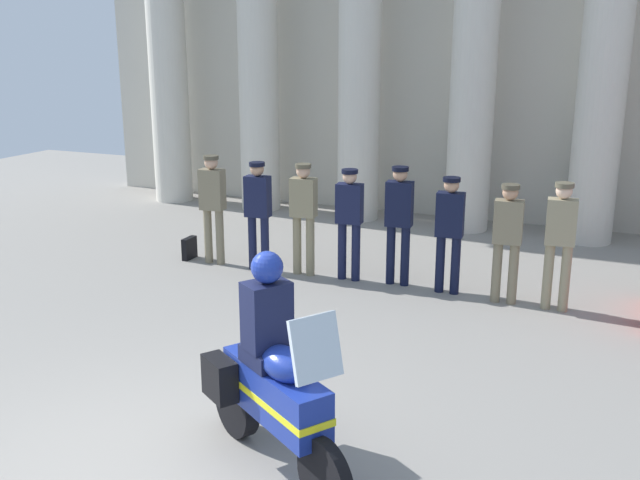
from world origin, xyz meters
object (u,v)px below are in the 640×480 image
at_px(officer_in_row_4, 399,216).
at_px(briefcase_on_ground, 189,248).
at_px(officer_in_row_2, 303,210).
at_px(officer_in_row_6, 507,234).
at_px(motorcycle_with_rider, 271,382).
at_px(officer_in_row_3, 349,215).
at_px(officer_in_row_5, 450,226).
at_px(officer_in_row_1, 258,207).
at_px(officer_in_row_0, 213,201).
at_px(officer_in_row_7, 560,236).

height_order(officer_in_row_4, briefcase_on_ground, officer_in_row_4).
distance_m(officer_in_row_2, officer_in_row_6, 3.04).
xyz_separation_m(officer_in_row_2, officer_in_row_4, (1.46, 0.12, 0.02)).
xyz_separation_m(officer_in_row_4, motorcycle_with_rider, (0.49, -5.01, -0.24)).
relative_size(officer_in_row_3, officer_in_row_5, 1.00).
bearing_deg(officer_in_row_4, officer_in_row_1, -0.71).
bearing_deg(officer_in_row_3, officer_in_row_6, 172.37).
distance_m(officer_in_row_5, officer_in_row_6, 0.82).
height_order(officer_in_row_1, officer_in_row_6, officer_in_row_1).
distance_m(officer_in_row_6, motorcycle_with_rider, 4.97).
xyz_separation_m(officer_in_row_0, officer_in_row_3, (2.28, 0.09, -0.04)).
height_order(officer_in_row_1, officer_in_row_5, officer_in_row_1).
bearing_deg(briefcase_on_ground, officer_in_row_0, -5.33).
height_order(officer_in_row_3, officer_in_row_4, officer_in_row_4).
bearing_deg(briefcase_on_ground, officer_in_row_6, -0.56).
bearing_deg(officer_in_row_7, briefcase_on_ground, -5.88).
relative_size(officer_in_row_5, officer_in_row_6, 1.01).
height_order(officer_in_row_5, officer_in_row_6, officer_in_row_5).
bearing_deg(officer_in_row_2, motorcycle_with_rider, 106.47).
distance_m(officer_in_row_0, officer_in_row_3, 2.28).
bearing_deg(officer_in_row_2, officer_in_row_0, -3.62).
relative_size(officer_in_row_3, briefcase_on_ground, 4.66).
relative_size(officer_in_row_2, officer_in_row_5, 1.03).
bearing_deg(officer_in_row_3, officer_in_row_0, -3.03).
distance_m(officer_in_row_1, officer_in_row_2, 0.75).
xyz_separation_m(officer_in_row_3, briefcase_on_ground, (-2.79, -0.04, -0.81)).
distance_m(officer_in_row_0, officer_in_row_4, 3.03).
distance_m(officer_in_row_2, officer_in_row_4, 1.47).
bearing_deg(briefcase_on_ground, officer_in_row_4, 1.94).
bearing_deg(briefcase_on_ground, officer_in_row_1, -2.50).
bearing_deg(officer_in_row_2, officer_in_row_1, -0.98).
xyz_separation_m(officer_in_row_3, motorcycle_with_rider, (1.23, -4.94, -0.20)).
distance_m(officer_in_row_6, briefcase_on_ground, 5.17).
distance_m(officer_in_row_1, officer_in_row_4, 2.21).
bearing_deg(motorcycle_with_rider, officer_in_row_1, 152.27).
relative_size(officer_in_row_1, officer_in_row_7, 0.98).
bearing_deg(briefcase_on_ground, officer_in_row_7, -0.57).
bearing_deg(officer_in_row_6, officer_in_row_4, -11.47).
relative_size(officer_in_row_1, officer_in_row_5, 1.02).
height_order(motorcycle_with_rider, briefcase_on_ground, motorcycle_with_rider).
distance_m(officer_in_row_4, officer_in_row_5, 0.77).
bearing_deg(officer_in_row_2, officer_in_row_7, 173.82).
xyz_separation_m(officer_in_row_6, briefcase_on_ground, (-5.11, 0.05, -0.80)).
bearing_deg(officer_in_row_0, officer_in_row_4, 177.86).
bearing_deg(officer_in_row_7, officer_in_row_6, -5.94).
relative_size(motorcycle_with_rider, briefcase_on_ground, 5.28).
distance_m(officer_in_row_0, briefcase_on_ground, 1.00).
distance_m(motorcycle_with_rider, briefcase_on_ground, 6.37).
xyz_separation_m(officer_in_row_2, officer_in_row_6, (3.04, -0.05, -0.04)).
height_order(officer_in_row_4, officer_in_row_7, officer_in_row_4).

